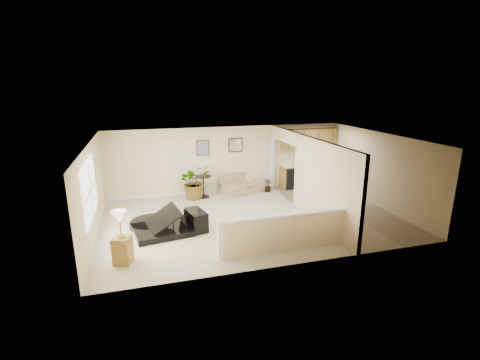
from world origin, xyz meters
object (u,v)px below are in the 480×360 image
object	(u,v)px
loveseat	(242,183)
accent_table	(204,184)
palm_plant	(195,182)
lamp_stand	(122,241)
piano_bench	(196,220)
piano	(159,211)
small_plant	(268,187)

from	to	relation	value
loveseat	accent_table	size ratio (longest dim) A/B	2.35
palm_plant	lamp_stand	bearing A→B (deg)	-118.76
loveseat	lamp_stand	world-z (taller)	lamp_stand
piano_bench	piano	bearing A→B (deg)	169.48
piano	accent_table	distance (m)	3.15
loveseat	accent_table	distance (m)	1.57
palm_plant	lamp_stand	xyz separation A→B (m)	(-2.35, -4.29, -0.07)
palm_plant	lamp_stand	world-z (taller)	lamp_stand
piano	palm_plant	xyz separation A→B (m)	(1.41, 2.63, 0.01)
piano_bench	loveseat	world-z (taller)	loveseat
piano	accent_table	world-z (taller)	piano
piano_bench	loveseat	distance (m)	3.82
loveseat	palm_plant	distance (m)	1.89
palm_plant	small_plant	xyz separation A→B (m)	(2.82, 0.03, -0.42)
palm_plant	accent_table	bearing A→B (deg)	0.41
piano	accent_table	xyz separation A→B (m)	(1.72, 2.63, -0.08)
piano	palm_plant	size ratio (longest dim) A/B	1.46
piano_bench	palm_plant	world-z (taller)	palm_plant
piano	piano_bench	bearing A→B (deg)	-19.67
piano	accent_table	bearing A→B (deg)	47.64
piano	lamp_stand	world-z (taller)	piano
small_plant	piano_bench	bearing A→B (deg)	-138.73
palm_plant	small_plant	distance (m)	2.85
loveseat	lamp_stand	bearing A→B (deg)	-152.47
piano	accent_table	size ratio (longest dim) A/B	2.44
piano	loveseat	xyz separation A→B (m)	(3.26, 2.89, -0.25)
accent_table	palm_plant	xyz separation A→B (m)	(-0.32, -0.00, 0.09)
accent_table	lamp_stand	world-z (taller)	lamp_stand
small_plant	lamp_stand	distance (m)	6.75
loveseat	lamp_stand	xyz separation A→B (m)	(-4.21, -4.55, 0.20)
palm_plant	lamp_stand	size ratio (longest dim) A/B	1.06
piano	small_plant	world-z (taller)	piano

